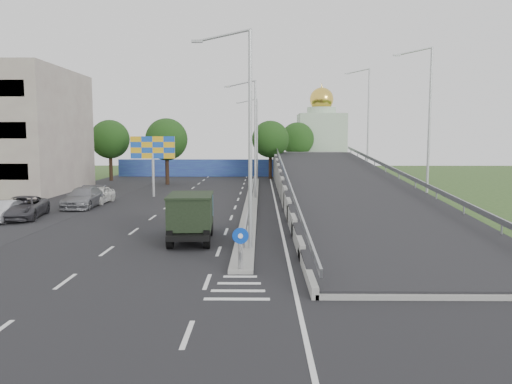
{
  "coord_description": "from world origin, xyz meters",
  "views": [
    {
      "loc": [
        0.81,
        -17.06,
        5.36
      ],
      "look_at": [
        0.5,
        12.02,
        2.2
      ],
      "focal_mm": 35.0,
      "sensor_mm": 36.0,
      "label": 1
    }
  ],
  "objects_px": {
    "lamp_post_mid": "(253,133)",
    "church": "(321,138)",
    "parked_car_b": "(3,211)",
    "parked_car_c": "(22,208)",
    "parked_car_e": "(99,195)",
    "lamp_post_near": "(246,128)",
    "sign_bollard": "(241,248)",
    "parked_car_d": "(84,198)",
    "billboard": "(153,151)",
    "lamp_post_far": "(256,134)",
    "dump_truck": "(192,214)"
  },
  "relations": [
    {
      "from": "lamp_post_far",
      "to": "church",
      "type": "bearing_deg",
      "value": 54.76
    },
    {
      "from": "parked_car_d",
      "to": "parked_car_e",
      "type": "relative_size",
      "value": 1.3
    },
    {
      "from": "parked_car_e",
      "to": "billboard",
      "type": "bearing_deg",
      "value": 55.08
    },
    {
      "from": "dump_truck",
      "to": "parked_car_d",
      "type": "relative_size",
      "value": 1.08
    },
    {
      "from": "dump_truck",
      "to": "parked_car_e",
      "type": "relative_size",
      "value": 1.4
    },
    {
      "from": "parked_car_c",
      "to": "billboard",
      "type": "bearing_deg",
      "value": 54.36
    },
    {
      "from": "sign_bollard",
      "to": "lamp_post_mid",
      "type": "height_order",
      "value": "lamp_post_mid"
    },
    {
      "from": "lamp_post_far",
      "to": "church",
      "type": "xyz_separation_m",
      "value": [
        9.89,
        14.0,
        -0.5
      ]
    },
    {
      "from": "parked_car_c",
      "to": "parked_car_e",
      "type": "bearing_deg",
      "value": 62.66
    },
    {
      "from": "lamp_post_near",
      "to": "parked_car_d",
      "type": "bearing_deg",
      "value": 131.02
    },
    {
      "from": "dump_truck",
      "to": "parked_car_b",
      "type": "distance_m",
      "value": 14.2
    },
    {
      "from": "billboard",
      "to": "dump_truck",
      "type": "distance_m",
      "value": 20.27
    },
    {
      "from": "lamp_post_near",
      "to": "dump_truck",
      "type": "relative_size",
      "value": 1.74
    },
    {
      "from": "lamp_post_far",
      "to": "parked_car_c",
      "type": "bearing_deg",
      "value": -116.61
    },
    {
      "from": "sign_bollard",
      "to": "parked_car_b",
      "type": "bearing_deg",
      "value": 141.97
    },
    {
      "from": "sign_bollard",
      "to": "church",
      "type": "distance_m",
      "value": 58.84
    },
    {
      "from": "parked_car_b",
      "to": "parked_car_c",
      "type": "height_order",
      "value": "parked_car_c"
    },
    {
      "from": "parked_car_c",
      "to": "parked_car_e",
      "type": "distance_m",
      "value": 8.28
    },
    {
      "from": "sign_bollard",
      "to": "church",
      "type": "xyz_separation_m",
      "value": [
        10.0,
        57.83,
        4.28
      ]
    },
    {
      "from": "parked_car_c",
      "to": "parked_car_d",
      "type": "distance_m",
      "value": 5.78
    },
    {
      "from": "lamp_post_near",
      "to": "lamp_post_mid",
      "type": "bearing_deg",
      "value": 90.0
    },
    {
      "from": "lamp_post_mid",
      "to": "church",
      "type": "height_order",
      "value": "church"
    },
    {
      "from": "parked_car_b",
      "to": "lamp_post_far",
      "type": "bearing_deg",
      "value": 58.9
    },
    {
      "from": "church",
      "to": "parked_car_d",
      "type": "bearing_deg",
      "value": -120.4
    },
    {
      "from": "parked_car_b",
      "to": "parked_car_d",
      "type": "relative_size",
      "value": 0.75
    },
    {
      "from": "lamp_post_far",
      "to": "parked_car_b",
      "type": "xyz_separation_m",
      "value": [
        -15.96,
        -31.43,
        -5.14
      ]
    },
    {
      "from": "lamp_post_near",
      "to": "parked_car_b",
      "type": "relative_size",
      "value": 2.5
    },
    {
      "from": "sign_bollard",
      "to": "church",
      "type": "relative_size",
      "value": 0.12
    },
    {
      "from": "parked_car_b",
      "to": "parked_car_d",
      "type": "height_order",
      "value": "parked_car_d"
    },
    {
      "from": "lamp_post_near",
      "to": "church",
      "type": "relative_size",
      "value": 0.73
    },
    {
      "from": "lamp_post_near",
      "to": "dump_truck",
      "type": "height_order",
      "value": "lamp_post_near"
    },
    {
      "from": "parked_car_b",
      "to": "parked_car_d",
      "type": "xyz_separation_m",
      "value": [
        2.95,
        6.39,
        0.12
      ]
    },
    {
      "from": "billboard",
      "to": "parked_car_d",
      "type": "xyz_separation_m",
      "value": [
        -3.9,
        -7.04,
        -3.41
      ]
    },
    {
      "from": "parked_car_b",
      "to": "parked_car_e",
      "type": "xyz_separation_m",
      "value": [
        3.29,
        8.92,
        0.04
      ]
    },
    {
      "from": "lamp_post_far",
      "to": "parked_car_d",
      "type": "xyz_separation_m",
      "value": [
        -13.01,
        -25.04,
        -5.03
      ]
    },
    {
      "from": "parked_car_d",
      "to": "parked_car_e",
      "type": "height_order",
      "value": "parked_car_d"
    },
    {
      "from": "parked_car_d",
      "to": "parked_car_b",
      "type": "bearing_deg",
      "value": -115.09
    },
    {
      "from": "church",
      "to": "billboard",
      "type": "height_order",
      "value": "church"
    },
    {
      "from": "lamp_post_mid",
      "to": "lamp_post_far",
      "type": "height_order",
      "value": "same"
    },
    {
      "from": "sign_bollard",
      "to": "lamp_post_near",
      "type": "relative_size",
      "value": 0.17
    },
    {
      "from": "lamp_post_near",
      "to": "lamp_post_far",
      "type": "relative_size",
      "value": 1.0
    },
    {
      "from": "lamp_post_near",
      "to": "lamp_post_mid",
      "type": "xyz_separation_m",
      "value": [
        0.0,
        20.0,
        0.0
      ]
    },
    {
      "from": "billboard",
      "to": "parked_car_e",
      "type": "bearing_deg",
      "value": -128.27
    },
    {
      "from": "lamp_post_mid",
      "to": "lamp_post_far",
      "type": "xyz_separation_m",
      "value": [
        0.0,
        20.0,
        0.0
      ]
    },
    {
      "from": "lamp_post_near",
      "to": "church",
      "type": "xyz_separation_m",
      "value": [
        9.89,
        54.0,
        -0.5
      ]
    },
    {
      "from": "church",
      "to": "parked_car_e",
      "type": "bearing_deg",
      "value": -121.71
    },
    {
      "from": "parked_car_b",
      "to": "parked_car_e",
      "type": "distance_m",
      "value": 9.51
    },
    {
      "from": "lamp_post_far",
      "to": "church",
      "type": "distance_m",
      "value": 17.15
    },
    {
      "from": "church",
      "to": "parked_car_b",
      "type": "distance_m",
      "value": 52.47
    },
    {
      "from": "dump_truck",
      "to": "parked_car_e",
      "type": "distance_m",
      "value": 17.55
    }
  ]
}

